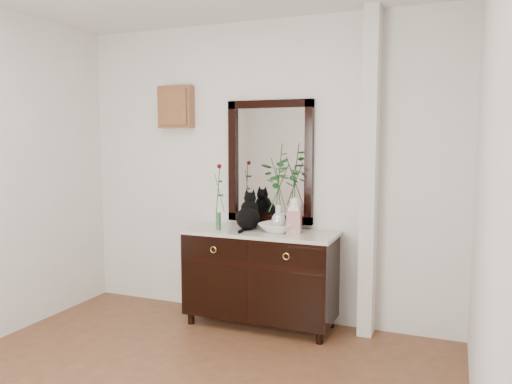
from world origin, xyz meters
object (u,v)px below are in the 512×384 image
at_px(sideboard, 260,273).
at_px(cat, 248,211).
at_px(ginger_jar, 294,215).
at_px(lotus_bowl, 279,227).

relative_size(sideboard, cat, 3.99).
bearing_deg(cat, ginger_jar, -9.74).
xyz_separation_m(sideboard, lotus_bowl, (0.16, 0.02, 0.41)).
distance_m(sideboard, ginger_jar, 0.61).
height_order(cat, lotus_bowl, cat).
bearing_deg(ginger_jar, cat, 177.32).
distance_m(sideboard, cat, 0.56).
xyz_separation_m(sideboard, cat, (-0.13, 0.03, 0.54)).
distance_m(sideboard, lotus_bowl, 0.45).
height_order(cat, ginger_jar, cat).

